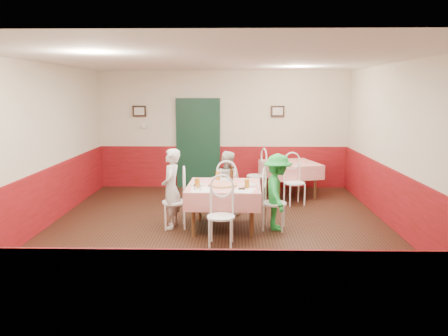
{
  "coord_description": "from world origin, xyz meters",
  "views": [
    {
      "loc": [
        0.25,
        -7.0,
        2.32
      ],
      "look_at": [
        0.1,
        0.2,
        1.05
      ],
      "focal_mm": 35.0,
      "sensor_mm": 36.0,
      "label": 1
    }
  ],
  "objects_px": {
    "main_table": "(224,207)",
    "glass_b": "(247,184)",
    "chair_right": "(274,203)",
    "glass_a": "(197,183)",
    "chair_far": "(226,191)",
    "chair_second_b": "(295,183)",
    "chair_second_a": "(256,176)",
    "diner_far": "(227,183)",
    "glass_c": "(218,176)",
    "beer_bottle": "(231,174)",
    "diner_left": "(171,189)",
    "chair_near": "(221,217)",
    "chair_left": "(174,202)",
    "diner_right": "(277,192)",
    "pizza": "(222,185)",
    "wallet": "(242,189)",
    "second_table": "(290,179)"
  },
  "relations": [
    {
      "from": "main_table",
      "to": "glass_b",
      "type": "xyz_separation_m",
      "value": [
        0.38,
        -0.24,
        0.46
      ]
    },
    {
      "from": "chair_right",
      "to": "glass_a",
      "type": "distance_m",
      "value": 1.36
    },
    {
      "from": "chair_far",
      "to": "chair_second_b",
      "type": "relative_size",
      "value": 1.0
    },
    {
      "from": "glass_b",
      "to": "chair_second_a",
      "type": "bearing_deg",
      "value": 83.57
    },
    {
      "from": "glass_b",
      "to": "diner_far",
      "type": "xyz_separation_m",
      "value": [
        -0.35,
        1.14,
        -0.23
      ]
    },
    {
      "from": "chair_far",
      "to": "diner_far",
      "type": "xyz_separation_m",
      "value": [
        0.0,
        0.05,
        0.16
      ]
    },
    {
      "from": "main_table",
      "to": "chair_second_b",
      "type": "height_order",
      "value": "chair_second_b"
    },
    {
      "from": "glass_c",
      "to": "beer_bottle",
      "type": "xyz_separation_m",
      "value": [
        0.24,
        -0.07,
        0.04
      ]
    },
    {
      "from": "diner_left",
      "to": "diner_far",
      "type": "distance_m",
      "value": 1.28
    },
    {
      "from": "glass_a",
      "to": "glass_b",
      "type": "bearing_deg",
      "value": 1.31
    },
    {
      "from": "glass_c",
      "to": "chair_second_b",
      "type": "bearing_deg",
      "value": 38.14
    },
    {
      "from": "chair_second_b",
      "to": "diner_left",
      "type": "relative_size",
      "value": 0.66
    },
    {
      "from": "chair_far",
      "to": "diner_far",
      "type": "relative_size",
      "value": 0.74
    },
    {
      "from": "chair_near",
      "to": "glass_c",
      "type": "relative_size",
      "value": 6.24
    },
    {
      "from": "chair_left",
      "to": "diner_right",
      "type": "distance_m",
      "value": 1.76
    },
    {
      "from": "chair_right",
      "to": "chair_far",
      "type": "relative_size",
      "value": 1.0
    },
    {
      "from": "pizza",
      "to": "diner_right",
      "type": "xyz_separation_m",
      "value": [
        0.92,
        0.04,
        -0.13
      ]
    },
    {
      "from": "chair_second_b",
      "to": "wallet",
      "type": "xyz_separation_m",
      "value": [
        -1.13,
        -1.97,
        0.32
      ]
    },
    {
      "from": "chair_second_a",
      "to": "chair_second_b",
      "type": "xyz_separation_m",
      "value": [
        0.75,
        -0.75,
        0.0
      ]
    },
    {
      "from": "glass_a",
      "to": "chair_right",
      "type": "bearing_deg",
      "value": 10.03
    },
    {
      "from": "chair_right",
      "to": "diner_right",
      "type": "height_order",
      "value": "diner_right"
    },
    {
      "from": "glass_b",
      "to": "wallet",
      "type": "xyz_separation_m",
      "value": [
        -0.08,
        -0.09,
        -0.06
      ]
    },
    {
      "from": "diner_left",
      "to": "glass_b",
      "type": "bearing_deg",
      "value": 79.34
    },
    {
      "from": "diner_far",
      "to": "glass_c",
      "type": "bearing_deg",
      "value": 87.48
    },
    {
      "from": "chair_second_b",
      "to": "diner_right",
      "type": "height_order",
      "value": "diner_right"
    },
    {
      "from": "main_table",
      "to": "chair_left",
      "type": "xyz_separation_m",
      "value": [
        -0.85,
        0.03,
        0.08
      ]
    },
    {
      "from": "main_table",
      "to": "glass_c",
      "type": "bearing_deg",
      "value": 105.19
    },
    {
      "from": "chair_near",
      "to": "wallet",
      "type": "relative_size",
      "value": 8.18
    },
    {
      "from": "pizza",
      "to": "diner_far",
      "type": "height_order",
      "value": "diner_far"
    },
    {
      "from": "chair_near",
      "to": "glass_c",
      "type": "bearing_deg",
      "value": 97.15
    },
    {
      "from": "second_table",
      "to": "wallet",
      "type": "bearing_deg",
      "value": -112.55
    },
    {
      "from": "chair_second_a",
      "to": "wallet",
      "type": "xyz_separation_m",
      "value": [
        -0.38,
        -2.72,
        0.32
      ]
    },
    {
      "from": "second_table",
      "to": "beer_bottle",
      "type": "xyz_separation_m",
      "value": [
        -1.3,
        -2.03,
        0.5
      ]
    },
    {
      "from": "chair_second_b",
      "to": "glass_c",
      "type": "xyz_separation_m",
      "value": [
        -1.54,
        -1.21,
        0.38
      ]
    },
    {
      "from": "chair_far",
      "to": "wallet",
      "type": "bearing_deg",
      "value": 102.01
    },
    {
      "from": "wallet",
      "to": "chair_second_b",
      "type": "bearing_deg",
      "value": 62.04
    },
    {
      "from": "main_table",
      "to": "chair_left",
      "type": "bearing_deg",
      "value": 178.14
    },
    {
      "from": "chair_second_b",
      "to": "pizza",
      "type": "height_order",
      "value": "chair_second_b"
    },
    {
      "from": "diner_left",
      "to": "diner_right",
      "type": "bearing_deg",
      "value": 89.19
    },
    {
      "from": "second_table",
      "to": "glass_a",
      "type": "relative_size",
      "value": 7.25
    },
    {
      "from": "pizza",
      "to": "glass_c",
      "type": "height_order",
      "value": "glass_c"
    },
    {
      "from": "main_table",
      "to": "wallet",
      "type": "relative_size",
      "value": 11.09
    },
    {
      "from": "pizza",
      "to": "diner_far",
      "type": "relative_size",
      "value": 0.37
    },
    {
      "from": "main_table",
      "to": "diner_left",
      "type": "height_order",
      "value": "diner_left"
    },
    {
      "from": "second_table",
      "to": "chair_far",
      "type": "bearing_deg",
      "value": -132.11
    },
    {
      "from": "chair_second_a",
      "to": "glass_c",
      "type": "xyz_separation_m",
      "value": [
        -0.79,
        -1.96,
        0.38
      ]
    },
    {
      "from": "chair_second_a",
      "to": "diner_far",
      "type": "relative_size",
      "value": 0.74
    },
    {
      "from": "glass_a",
      "to": "chair_second_b",
      "type": "bearing_deg",
      "value": 45.67
    },
    {
      "from": "glass_a",
      "to": "wallet",
      "type": "bearing_deg",
      "value": -5.92
    },
    {
      "from": "wallet",
      "to": "beer_bottle",
      "type": "bearing_deg",
      "value": 105.61
    }
  ]
}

